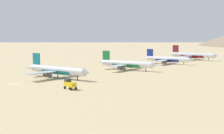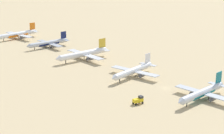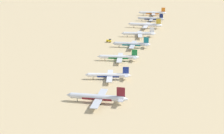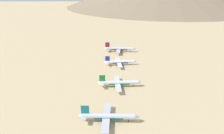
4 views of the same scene
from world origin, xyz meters
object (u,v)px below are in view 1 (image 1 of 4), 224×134
(parked_jet_7, at_px, (192,55))
(service_truck, at_px, (70,84))
(parked_jet_6, at_px, (167,59))
(parked_jet_5, at_px, (126,64))
(parked_jet_4, at_px, (57,70))

(parked_jet_7, height_order, service_truck, parked_jet_7)
(parked_jet_7, bearing_deg, parked_jet_6, -89.37)
(parked_jet_6, relative_size, parked_jet_7, 0.86)
(parked_jet_5, relative_size, parked_jet_7, 0.91)
(parked_jet_5, height_order, service_truck, parked_jet_5)
(parked_jet_7, distance_m, service_truck, 168.18)
(parked_jet_4, height_order, service_truck, parked_jet_4)
(parked_jet_5, distance_m, service_truck, 71.29)
(parked_jet_4, bearing_deg, parked_jet_7, 87.28)
(parked_jet_6, height_order, service_truck, parked_jet_6)
(parked_jet_6, xyz_separation_m, service_truck, (19.61, -119.70, -1.45))
(parked_jet_6, height_order, parked_jet_7, parked_jet_7)
(parked_jet_6, distance_m, parked_jet_7, 47.27)
(parked_jet_4, relative_size, parked_jet_7, 0.94)
(parked_jet_5, xyz_separation_m, service_truck, (20.48, -68.26, -1.64))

